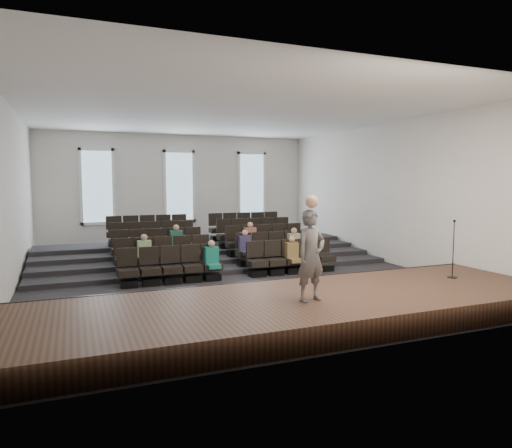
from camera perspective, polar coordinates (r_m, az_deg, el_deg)
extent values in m
plane|color=black|center=(14.47, -3.42, -6.31)|extent=(14.00, 14.00, 0.00)
cube|color=white|center=(14.32, -3.54, 13.72)|extent=(12.00, 14.00, 0.02)
cube|color=silver|center=(20.95, -9.59, 4.13)|extent=(12.00, 0.04, 5.00)
cube|color=silver|center=(7.84, 12.98, 2.12)|extent=(12.00, 0.04, 5.00)
cube|color=silver|center=(13.54, -28.47, 2.92)|extent=(0.04, 14.00, 5.00)
cube|color=silver|center=(17.07, 16.11, 3.73)|extent=(0.04, 14.00, 5.00)
cube|color=#4F2F22|center=(9.84, 6.20, -10.44)|extent=(11.80, 3.60, 0.50)
cube|color=black|center=(11.38, 1.95, -8.23)|extent=(11.80, 0.06, 0.52)
cube|color=black|center=(16.64, -5.98, -4.53)|extent=(11.80, 4.80, 0.15)
cube|color=black|center=(17.13, -6.46, -4.00)|extent=(11.80, 3.75, 0.30)
cube|color=black|center=(17.61, -6.92, -3.49)|extent=(11.80, 2.70, 0.45)
cube|color=black|center=(18.10, -7.36, -3.02)|extent=(11.80, 1.65, 0.60)
cube|color=black|center=(13.22, -15.63, -7.18)|extent=(0.47, 0.43, 0.20)
cube|color=black|center=(13.16, -15.67, -5.86)|extent=(0.55, 0.50, 0.19)
cube|color=black|center=(13.29, -15.81, -3.95)|extent=(0.55, 0.08, 0.50)
cube|color=black|center=(13.30, -13.04, -7.04)|extent=(0.47, 0.43, 0.20)
cube|color=black|center=(13.23, -13.07, -5.73)|extent=(0.55, 0.50, 0.19)
cube|color=black|center=(13.37, -13.25, -3.84)|extent=(0.55, 0.08, 0.50)
cube|color=black|center=(13.40, -10.49, -6.90)|extent=(0.47, 0.43, 0.20)
cube|color=black|center=(13.34, -10.51, -5.60)|extent=(0.55, 0.50, 0.19)
cube|color=black|center=(13.47, -10.72, -3.72)|extent=(0.55, 0.08, 0.50)
cube|color=black|center=(13.52, -7.98, -6.75)|extent=(0.47, 0.43, 0.20)
cube|color=black|center=(13.46, -8.00, -5.46)|extent=(0.55, 0.50, 0.19)
cube|color=black|center=(13.59, -8.23, -3.60)|extent=(0.55, 0.08, 0.50)
cube|color=black|center=(13.68, -5.52, -6.58)|extent=(0.47, 0.43, 0.20)
cube|color=black|center=(13.62, -5.54, -5.31)|extent=(0.55, 0.50, 0.19)
cube|color=black|center=(13.75, -5.80, -3.47)|extent=(0.55, 0.08, 0.50)
cube|color=black|center=(14.14, 0.15, -6.16)|extent=(0.47, 0.43, 0.20)
cube|color=black|center=(14.09, 0.15, -4.92)|extent=(0.55, 0.50, 0.19)
cube|color=black|center=(14.21, -0.17, -3.15)|extent=(0.55, 0.08, 0.50)
cube|color=black|center=(14.38, 2.38, -5.97)|extent=(0.47, 0.43, 0.20)
cube|color=black|center=(14.32, 2.39, -4.76)|extent=(0.55, 0.50, 0.19)
cube|color=black|center=(14.44, 2.05, -3.02)|extent=(0.55, 0.08, 0.50)
cube|color=black|center=(14.63, 4.53, -5.79)|extent=(0.47, 0.43, 0.20)
cube|color=black|center=(14.57, 4.54, -4.59)|extent=(0.55, 0.50, 0.19)
cube|color=black|center=(14.69, 4.19, -2.89)|extent=(0.55, 0.08, 0.50)
cube|color=black|center=(14.90, 6.61, -5.60)|extent=(0.47, 0.43, 0.20)
cube|color=black|center=(14.85, 6.62, -4.43)|extent=(0.55, 0.50, 0.19)
cube|color=black|center=(14.96, 6.26, -2.75)|extent=(0.55, 0.08, 0.50)
cube|color=black|center=(15.19, 8.61, -5.41)|extent=(0.47, 0.43, 0.20)
cube|color=black|center=(15.14, 8.62, -4.26)|extent=(0.55, 0.50, 0.19)
cube|color=black|center=(15.25, 8.25, -2.62)|extent=(0.55, 0.08, 0.50)
cube|color=black|center=(14.21, -16.12, -5.70)|extent=(0.47, 0.43, 0.20)
cube|color=black|center=(14.16, -16.15, -4.47)|extent=(0.55, 0.50, 0.19)
cube|color=black|center=(14.30, -16.28, -2.71)|extent=(0.55, 0.08, 0.50)
cube|color=black|center=(14.28, -13.71, -5.58)|extent=(0.47, 0.43, 0.20)
cube|color=black|center=(14.23, -13.74, -4.36)|extent=(0.55, 0.50, 0.19)
cube|color=black|center=(14.37, -13.90, -2.61)|extent=(0.55, 0.08, 0.50)
cube|color=black|center=(14.38, -11.33, -5.46)|extent=(0.47, 0.43, 0.20)
cube|color=black|center=(14.32, -11.36, -4.25)|extent=(0.55, 0.50, 0.19)
cube|color=black|center=(14.47, -11.54, -2.51)|extent=(0.55, 0.08, 0.50)
cube|color=black|center=(14.50, -8.99, -5.34)|extent=(0.47, 0.43, 0.20)
cube|color=black|center=(14.44, -9.01, -4.13)|extent=(0.55, 0.50, 0.19)
cube|color=black|center=(14.58, -9.22, -2.41)|extent=(0.55, 0.08, 0.50)
cube|color=black|center=(14.64, -6.70, -5.20)|extent=(0.47, 0.43, 0.20)
cube|color=black|center=(14.59, -6.71, -4.00)|extent=(0.55, 0.50, 0.19)
cube|color=black|center=(14.73, -6.94, -2.31)|extent=(0.55, 0.08, 0.50)
cube|color=black|center=(15.08, -1.35, -4.86)|extent=(0.47, 0.43, 0.20)
cube|color=black|center=(15.02, -1.36, -3.69)|extent=(0.55, 0.50, 0.19)
cube|color=black|center=(15.16, -1.64, -2.05)|extent=(0.55, 0.08, 0.50)
cube|color=black|center=(15.29, 0.76, -4.71)|extent=(0.47, 0.43, 0.20)
cube|color=black|center=(15.24, 0.76, -3.56)|extent=(0.55, 0.50, 0.19)
cube|color=black|center=(15.38, 0.46, -1.94)|extent=(0.55, 0.08, 0.50)
cube|color=black|center=(15.53, 2.81, -4.56)|extent=(0.47, 0.43, 0.20)
cube|color=black|center=(15.48, 2.81, -3.43)|extent=(0.55, 0.50, 0.19)
cube|color=black|center=(15.61, 2.50, -1.83)|extent=(0.55, 0.08, 0.50)
cube|color=black|center=(15.79, 4.79, -4.41)|extent=(0.47, 0.43, 0.20)
cube|color=black|center=(15.74, 4.80, -3.30)|extent=(0.55, 0.50, 0.19)
cube|color=black|center=(15.87, 4.47, -1.73)|extent=(0.55, 0.08, 0.50)
cube|color=black|center=(16.06, 6.71, -4.26)|extent=(0.47, 0.43, 0.20)
cube|color=black|center=(16.02, 6.72, -3.17)|extent=(0.55, 0.50, 0.19)
cube|color=black|center=(16.14, 6.38, -1.63)|extent=(0.55, 0.08, 0.50)
cube|color=black|center=(15.22, -16.54, -4.41)|extent=(0.47, 0.42, 0.20)
cube|color=black|center=(15.17, -16.57, -3.26)|extent=(0.55, 0.50, 0.19)
cube|color=black|center=(15.32, -16.68, -1.63)|extent=(0.55, 0.08, 0.50)
cube|color=black|center=(15.28, -14.29, -4.31)|extent=(0.47, 0.42, 0.20)
cube|color=black|center=(15.23, -14.32, -3.17)|extent=(0.55, 0.50, 0.19)
cube|color=black|center=(15.39, -14.46, -1.54)|extent=(0.55, 0.08, 0.50)
cube|color=black|center=(15.37, -12.07, -4.21)|extent=(0.47, 0.42, 0.20)
cube|color=black|center=(15.32, -12.09, -3.07)|extent=(0.55, 0.50, 0.19)
cube|color=black|center=(15.47, -12.26, -1.46)|extent=(0.55, 0.08, 0.50)
cube|color=black|center=(15.48, -9.88, -4.10)|extent=(0.47, 0.42, 0.20)
cube|color=black|center=(15.43, -9.89, -2.97)|extent=(0.55, 0.50, 0.19)
cube|color=black|center=(15.58, -10.08, -1.37)|extent=(0.55, 0.08, 0.50)
cube|color=black|center=(15.61, -7.72, -3.99)|extent=(0.47, 0.42, 0.20)
cube|color=black|center=(15.57, -7.73, -2.87)|extent=(0.55, 0.50, 0.19)
cube|color=black|center=(15.72, -7.94, -1.28)|extent=(0.55, 0.08, 0.50)
cube|color=black|center=(16.03, -2.68, -3.71)|extent=(0.47, 0.42, 0.20)
cube|color=black|center=(15.98, -2.68, -2.61)|extent=(0.55, 0.50, 0.19)
cube|color=black|center=(16.12, -2.93, -1.07)|extent=(0.55, 0.08, 0.50)
cube|color=black|center=(16.23, -0.67, -3.59)|extent=(0.47, 0.42, 0.20)
cube|color=black|center=(16.18, -0.67, -2.50)|extent=(0.55, 0.50, 0.19)
cube|color=black|center=(16.33, -0.94, -0.98)|extent=(0.55, 0.08, 0.50)
cube|color=black|center=(16.45, 1.28, -3.47)|extent=(0.47, 0.42, 0.20)
cube|color=black|center=(16.41, 1.28, -2.40)|extent=(0.55, 0.50, 0.19)
cube|color=black|center=(16.55, 1.00, -0.90)|extent=(0.55, 0.08, 0.50)
cube|color=black|center=(16.70, 3.18, -3.34)|extent=(0.47, 0.42, 0.20)
cube|color=black|center=(16.65, 3.18, -2.29)|extent=(0.55, 0.50, 0.19)
cube|color=black|center=(16.79, 2.88, -0.81)|extent=(0.55, 0.08, 0.50)
cube|color=black|center=(16.96, 5.01, -3.22)|extent=(0.47, 0.42, 0.20)
cube|color=black|center=(16.91, 5.02, -2.18)|extent=(0.55, 0.50, 0.19)
cube|color=black|center=(17.05, 4.71, -0.73)|extent=(0.55, 0.08, 0.50)
cube|color=black|center=(16.23, -16.90, -3.29)|extent=(0.47, 0.42, 0.20)
cube|color=black|center=(16.18, -16.93, -2.20)|extent=(0.55, 0.50, 0.19)
cube|color=black|center=(16.34, -17.04, -0.68)|extent=(0.55, 0.08, 0.50)
cube|color=black|center=(16.29, -14.80, -3.20)|extent=(0.47, 0.42, 0.20)
cube|color=black|center=(16.24, -14.83, -2.12)|extent=(0.55, 0.50, 0.19)
cube|color=black|center=(16.41, -14.95, -0.61)|extent=(0.55, 0.08, 0.50)
cube|color=black|center=(16.37, -12.71, -3.11)|extent=(0.47, 0.42, 0.20)
cube|color=black|center=(16.33, -12.73, -2.04)|extent=(0.55, 0.50, 0.19)
cube|color=black|center=(16.49, -12.88, -0.53)|extent=(0.55, 0.08, 0.50)
cube|color=black|center=(16.47, -10.65, -3.02)|extent=(0.47, 0.42, 0.20)
cube|color=black|center=(16.43, -10.67, -1.95)|extent=(0.55, 0.50, 0.19)
cube|color=black|center=(16.59, -10.84, -0.46)|extent=(0.55, 0.08, 0.50)
cube|color=black|center=(16.60, -8.62, -2.92)|extent=(0.47, 0.42, 0.20)
cube|color=black|center=(16.56, -8.63, -1.86)|extent=(0.55, 0.50, 0.19)
cube|color=black|center=(16.72, -8.82, -0.38)|extent=(0.55, 0.08, 0.50)
cube|color=black|center=(16.99, -3.85, -2.69)|extent=(0.47, 0.42, 0.20)
cube|color=black|center=(16.95, -3.85, -1.65)|extent=(0.55, 0.50, 0.19)
cube|color=black|center=(17.10, -4.08, -0.20)|extent=(0.55, 0.08, 0.50)
cube|color=black|center=(17.18, -1.94, -2.59)|extent=(0.47, 0.42, 0.20)
cube|color=black|center=(17.14, -1.95, -1.56)|extent=(0.55, 0.50, 0.19)
cube|color=black|center=(17.29, -2.19, -0.13)|extent=(0.55, 0.08, 0.50)
cube|color=black|center=(17.39, -0.08, -2.49)|extent=(0.47, 0.42, 0.20)
cube|color=black|center=(17.35, -0.08, -1.47)|extent=(0.55, 0.50, 0.19)
cube|color=black|center=(17.50, -0.34, -0.06)|extent=(0.55, 0.08, 0.50)
cube|color=black|center=(17.62, 1.73, -2.38)|extent=(0.47, 0.42, 0.20)
cube|color=black|center=(17.58, 1.73, -1.38)|extent=(0.55, 0.50, 0.19)
cube|color=black|center=(17.73, 1.46, 0.01)|extent=(0.55, 0.08, 0.50)
cube|color=black|center=(17.87, 3.49, -2.28)|extent=(0.47, 0.42, 0.20)
cube|color=black|center=(17.83, 3.50, -1.30)|extent=(0.55, 0.50, 0.19)
cube|color=black|center=(17.98, 3.22, 0.07)|extent=(0.55, 0.08, 0.50)
cube|color=black|center=(17.24, -17.23, -2.29)|extent=(0.47, 0.42, 0.20)
cube|color=black|center=(17.20, -17.26, -1.27)|extent=(0.55, 0.50, 0.19)
cube|color=black|center=(17.37, -17.35, 0.15)|extent=(0.55, 0.08, 0.50)
cube|color=black|center=(17.30, -15.25, -2.22)|extent=(0.47, 0.42, 0.20)
cube|color=black|center=(17.26, -15.27, -1.20)|extent=(0.55, 0.50, 0.19)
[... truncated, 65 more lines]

